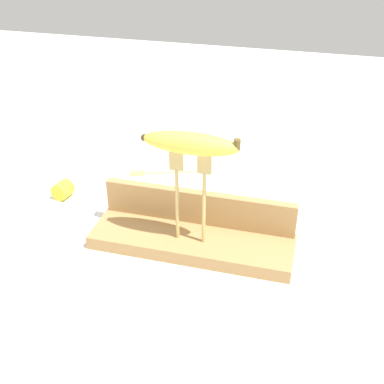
# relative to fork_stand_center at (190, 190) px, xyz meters

# --- Properties ---
(ground_plane) EXTENTS (3.00, 3.00, 0.00)m
(ground_plane) POSITION_rel_fork_stand_center_xyz_m (0.00, 0.01, -0.14)
(ground_plane) COLOR silver
(wooden_board) EXTENTS (0.40, 0.12, 0.03)m
(wooden_board) POSITION_rel_fork_stand_center_xyz_m (0.00, 0.01, -0.12)
(wooden_board) COLOR #A87F4C
(wooden_board) RESTS_ON ground
(board_backstop) EXTENTS (0.39, 0.02, 0.07)m
(board_backstop) POSITION_rel_fork_stand_center_xyz_m (0.00, 0.06, -0.08)
(board_backstop) COLOR #A87F4C
(board_backstop) RESTS_ON wooden_board
(fork_stand_center) EXTENTS (0.08, 0.01, 0.18)m
(fork_stand_center) POSITION_rel_fork_stand_center_xyz_m (0.00, 0.00, 0.00)
(fork_stand_center) COLOR tan
(fork_stand_center) RESTS_ON wooden_board
(banana_raised_center) EXTENTS (0.18, 0.04, 0.04)m
(banana_raised_center) POSITION_rel_fork_stand_center_xyz_m (-0.00, 0.00, 0.09)
(banana_raised_center) COLOR #DBD147
(banana_raised_center) RESTS_ON fork_stand_center
(fork_fallen_far) EXTENTS (0.16, 0.07, 0.01)m
(fork_fallen_far) POSITION_rel_fork_stand_center_xyz_m (-0.18, 0.28, -0.13)
(fork_fallen_far) COLOR tan
(fork_fallen_far) RESTS_ON ground
(banana_chunk_near) EXTENTS (0.04, 0.04, 0.04)m
(banana_chunk_near) POSITION_rel_fork_stand_center_xyz_m (0.01, 0.16, -0.12)
(banana_chunk_near) COLOR #B2C138
(banana_chunk_near) RESTS_ON ground
(banana_chunk_far) EXTENTS (0.05, 0.05, 0.04)m
(banana_chunk_far) POSITION_rel_fork_stand_center_xyz_m (-0.34, 0.12, -0.12)
(banana_chunk_far) COLOR yellow
(banana_chunk_far) RESTS_ON ground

